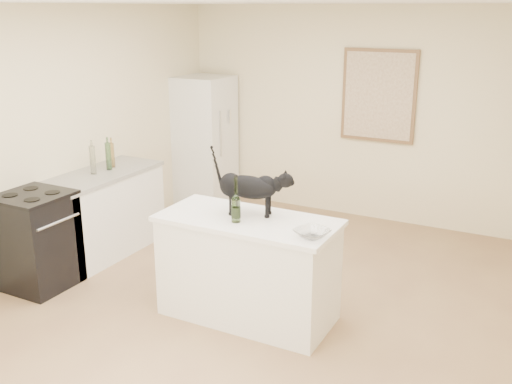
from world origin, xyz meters
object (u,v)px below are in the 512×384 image
object	(u,v)px
black_cat	(249,190)
wine_bottle	(236,202)
fridge	(204,140)
glass_bowl	(312,233)
stove	(37,241)

from	to	relation	value
black_cat	wine_bottle	xyz separation A→B (m)	(-0.01, -0.21, -0.04)
black_cat	wine_bottle	world-z (taller)	black_cat
fridge	wine_bottle	world-z (taller)	fridge
black_cat	fridge	bearing A→B (deg)	113.54
black_cat	glass_bowl	world-z (taller)	black_cat
stove	black_cat	distance (m)	2.18
wine_bottle	glass_bowl	size ratio (longest dim) A/B	1.36
fridge	wine_bottle	distance (m)	3.35
stove	wine_bottle	xyz separation A→B (m)	(2.01, 0.28, 0.62)
fridge	glass_bowl	bearing A→B (deg)	-45.17
wine_bottle	glass_bowl	distance (m)	0.69
black_cat	wine_bottle	size ratio (longest dim) A/B	1.76
glass_bowl	wine_bottle	bearing A→B (deg)	177.80
stove	wine_bottle	size ratio (longest dim) A/B	2.60
fridge	black_cat	distance (m)	3.19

